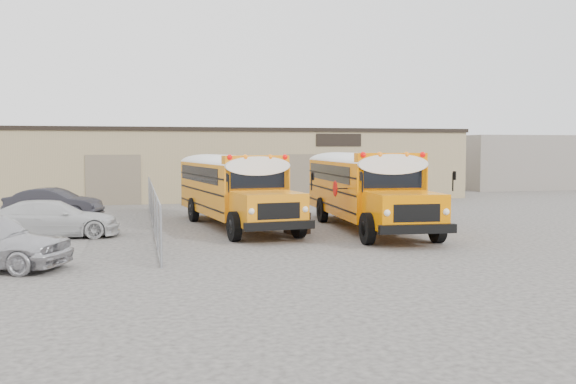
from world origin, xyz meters
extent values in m
plane|color=#393734|center=(0.00, 0.00, 0.00)|extent=(120.00, 120.00, 0.00)
cube|color=#8E7C57|center=(0.00, 20.00, 2.25)|extent=(30.00, 10.00, 4.50)
cube|color=black|center=(0.00, 20.00, 4.55)|extent=(30.20, 10.20, 0.25)
cube|color=black|center=(6.00, 14.98, 3.90)|extent=(3.00, 0.08, 0.80)
cube|color=#6E5F4E|center=(-8.00, 14.98, 1.50)|extent=(3.20, 0.08, 3.00)
cube|color=#6E5F4E|center=(4.00, 14.98, 1.50)|extent=(3.20, 0.08, 3.00)
cylinder|color=gray|center=(-6.00, -6.00, 0.90)|extent=(0.07, 0.07, 1.80)
cylinder|color=gray|center=(-6.00, -3.00, 0.90)|extent=(0.07, 0.07, 1.80)
cylinder|color=gray|center=(-6.00, 0.00, 0.90)|extent=(0.07, 0.07, 1.80)
cylinder|color=gray|center=(-6.00, 3.00, 0.90)|extent=(0.07, 0.07, 1.80)
cylinder|color=gray|center=(-6.00, 6.00, 0.90)|extent=(0.07, 0.07, 1.80)
cylinder|color=gray|center=(-6.00, 9.00, 0.90)|extent=(0.07, 0.07, 1.80)
cylinder|color=gray|center=(-6.00, 12.00, 0.90)|extent=(0.07, 0.07, 1.80)
cylinder|color=gray|center=(-6.00, 3.00, 1.78)|extent=(0.05, 18.00, 0.05)
cylinder|color=gray|center=(-6.00, 3.00, 0.05)|extent=(0.05, 18.00, 0.05)
cube|color=gray|center=(-6.00, 3.00, 0.90)|extent=(0.02, 18.00, 1.70)
cube|color=gray|center=(24.00, 24.00, 2.20)|extent=(10.00, 8.00, 4.40)
cube|color=orange|center=(-3.50, 10.26, 1.65)|extent=(3.73, 8.38, 2.18)
cube|color=orange|center=(-2.80, 5.09, 1.17)|extent=(2.64, 2.64, 1.23)
cube|color=black|center=(-2.96, 6.27, 2.26)|extent=(2.17, 0.36, 0.80)
cube|color=white|center=(-3.50, 10.26, 2.90)|extent=(3.74, 8.47, 0.43)
cube|color=orange|center=(-2.99, 6.51, 2.93)|extent=(2.66, 0.88, 0.38)
sphere|color=#E50705|center=(-4.07, 6.12, 3.06)|extent=(0.21, 0.21, 0.21)
sphere|color=#E50705|center=(-1.85, 6.42, 3.06)|extent=(0.21, 0.21, 0.21)
sphere|color=orange|center=(-3.46, 6.20, 3.06)|extent=(0.21, 0.21, 0.21)
sphere|color=orange|center=(-2.46, 6.34, 3.06)|extent=(0.21, 0.21, 0.21)
cube|color=black|center=(-2.63, 3.84, 0.68)|extent=(2.62, 0.58, 0.30)
cube|color=black|center=(-4.05, 14.34, 0.68)|extent=(2.62, 0.56, 0.30)
cube|color=black|center=(-3.50, 10.26, 1.57)|extent=(3.75, 8.23, 0.06)
cube|color=black|center=(-3.54, 10.58, 2.26)|extent=(3.59, 7.12, 0.66)
cylinder|color=black|center=(-4.07, 5.03, 0.55)|extent=(0.44, 1.14, 1.11)
cylinder|color=black|center=(-1.56, 5.37, 0.55)|extent=(0.44, 1.14, 1.11)
cylinder|color=black|center=(-4.97, 11.70, 0.55)|extent=(0.44, 1.14, 1.11)
cylinder|color=black|center=(-2.46, 12.04, 0.55)|extent=(0.44, 1.14, 1.11)
cube|color=orange|center=(3.20, 8.63, 1.70)|extent=(3.20, 8.50, 2.26)
cube|color=orange|center=(2.91, 3.25, 1.21)|extent=(2.55, 2.55, 1.27)
cube|color=black|center=(2.98, 4.48, 2.33)|extent=(2.26, 0.19, 0.83)
cube|color=white|center=(3.20, 8.63, 2.99)|extent=(3.21, 8.59, 0.44)
cube|color=orange|center=(2.99, 4.73, 3.03)|extent=(2.72, 0.70, 0.40)
sphere|color=#E50705|center=(1.82, 4.54, 3.16)|extent=(0.22, 0.22, 0.22)
sphere|color=#E50705|center=(4.13, 4.42, 3.16)|extent=(0.22, 0.22, 0.22)
sphere|color=orange|center=(2.46, 4.51, 3.16)|extent=(0.22, 0.22, 0.22)
sphere|color=orange|center=(3.50, 4.45, 3.16)|extent=(0.22, 0.22, 0.22)
cube|color=black|center=(2.84, 1.95, 0.70)|extent=(2.71, 0.39, 0.31)
cube|color=black|center=(3.43, 12.87, 0.70)|extent=(2.70, 0.37, 0.31)
cube|color=black|center=(3.20, 8.63, 1.62)|extent=(3.24, 8.34, 0.07)
cube|color=black|center=(3.22, 8.96, 2.33)|extent=(3.16, 7.18, 0.68)
cylinder|color=black|center=(1.61, 3.44, 0.57)|extent=(0.37, 1.16, 1.14)
cylinder|color=black|center=(4.22, 3.30, 0.57)|extent=(0.37, 1.16, 1.14)
cylinder|color=black|center=(1.99, 10.37, 0.57)|extent=(0.37, 1.16, 1.14)
cylinder|color=black|center=(4.60, 10.23, 0.57)|extent=(0.37, 1.16, 1.14)
cylinder|color=#BF0505|center=(1.18, 5.88, 1.84)|extent=(0.07, 0.62, 0.62)
cube|color=black|center=(-0.44, 0.32, 0.43)|extent=(0.97, 0.90, 0.85)
sphere|color=black|center=(-0.44, 0.32, 0.81)|extent=(0.94, 0.94, 0.94)
imported|color=silver|center=(-9.77, 1.34, 0.71)|extent=(4.91, 2.00, 1.42)
imported|color=black|center=(-10.56, 8.18, 0.74)|extent=(4.72, 2.66, 1.47)
camera|label=1|loc=(-6.64, -24.36, 3.44)|focal=40.00mm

